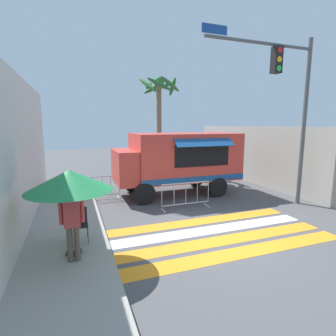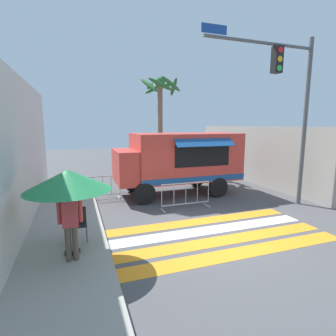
% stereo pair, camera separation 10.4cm
% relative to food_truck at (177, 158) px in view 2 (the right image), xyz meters
% --- Properties ---
extents(ground_plane, '(60.00, 60.00, 0.00)m').
position_rel_food_truck_xyz_m(ground_plane, '(-0.61, -4.60, -1.64)').
color(ground_plane, '#4C4C4F').
extents(sidewalk_left, '(4.40, 16.00, 0.13)m').
position_rel_food_truck_xyz_m(sidewalk_left, '(-5.82, -4.60, -1.58)').
color(sidewalk_left, '#99968E').
rests_on(sidewalk_left, ground_plane).
extents(concrete_wall_right, '(0.20, 16.00, 3.06)m').
position_rel_food_truck_xyz_m(concrete_wall_right, '(4.88, -1.60, -0.11)').
color(concrete_wall_right, '#A39E93').
rests_on(concrete_wall_right, ground_plane).
extents(crosswalk_painted, '(6.40, 2.84, 0.01)m').
position_rel_food_truck_xyz_m(crosswalk_painted, '(-0.61, -4.65, -1.64)').
color(crosswalk_painted, orange).
rests_on(crosswalk_painted, ground_plane).
extents(food_truck, '(5.53, 2.80, 2.77)m').
position_rel_food_truck_xyz_m(food_truck, '(0.00, 0.00, 0.00)').
color(food_truck, '#D13D33').
rests_on(food_truck, ground_plane).
extents(traffic_signal_pole, '(4.57, 0.29, 6.30)m').
position_rel_food_truck_xyz_m(traffic_signal_pole, '(3.20, -3.07, 2.66)').
color(traffic_signal_pole, '#515456').
rests_on(traffic_signal_pole, ground_plane).
extents(patio_umbrella, '(1.94, 1.94, 2.01)m').
position_rel_food_truck_xyz_m(patio_umbrella, '(-4.48, -4.67, 0.25)').
color(patio_umbrella, black).
rests_on(patio_umbrella, sidewalk_left).
extents(folding_chair, '(0.43, 0.43, 0.85)m').
position_rel_food_truck_xyz_m(folding_chair, '(-4.32, -3.94, -1.00)').
color(folding_chair, '#4C4C51').
rests_on(folding_chair, sidewalk_left).
extents(vendor_person, '(0.53, 0.23, 1.71)m').
position_rel_food_truck_xyz_m(vendor_person, '(-4.47, -5.04, -0.54)').
color(vendor_person, brown).
rests_on(vendor_person, sidewalk_left).
extents(barricade_front, '(1.94, 0.44, 1.00)m').
position_rel_food_truck_xyz_m(barricade_front, '(-0.44, -2.09, -1.15)').
color(barricade_front, '#B7BABF').
rests_on(barricade_front, ground_plane).
extents(barricade_side, '(1.47, 0.44, 1.00)m').
position_rel_food_truck_xyz_m(barricade_side, '(-3.27, 0.27, -1.17)').
color(barricade_side, '#B7BABF').
rests_on(barricade_side, ground_plane).
extents(palm_tree, '(2.47, 2.36, 5.94)m').
position_rel_food_truck_xyz_m(palm_tree, '(0.67, 4.40, 2.82)').
color(palm_tree, '#7A664C').
rests_on(palm_tree, ground_plane).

